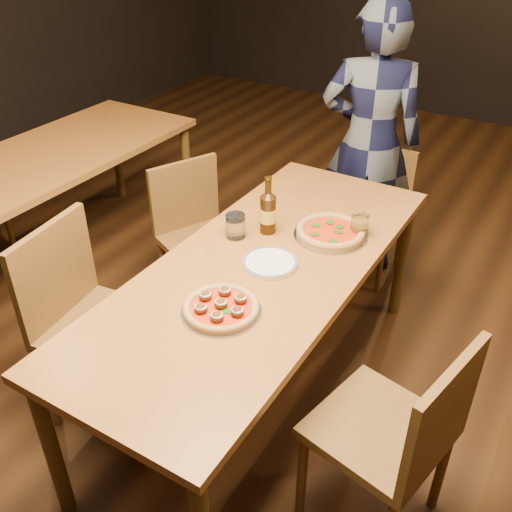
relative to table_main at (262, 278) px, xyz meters
The scene contains 14 objects.
ground 0.68m from the table_main, ahead, with size 9.00×9.00×0.00m, color black.
table_main is the anchor object (origin of this frame).
table_left 1.73m from the table_main, 169.99° to the left, with size 0.80×2.00×0.75m.
chair_main_nw 0.72m from the table_main, 140.54° to the right, with size 0.46×0.46×0.98m, color #5A3617, non-canonical shape.
chair_main_sw 0.79m from the table_main, 145.88° to the left, with size 0.41×0.41×0.89m, color #5A3617, non-canonical shape.
chair_main_e 0.78m from the table_main, 25.41° to the right, with size 0.44×0.44×0.94m, color #5A3617, non-canonical shape.
chair_end 1.27m from the table_main, 88.94° to the left, with size 0.39×0.39×0.83m, color #5A3617, non-canonical shape.
pizza_meatball 0.37m from the table_main, 84.90° to the right, with size 0.31×0.31×0.06m.
pizza_margherita 0.40m from the table_main, 67.93° to the left, with size 0.34×0.34×0.04m.
plate_stack 0.09m from the table_main, 16.27° to the left, with size 0.23×0.23×0.02m, color white.
beer_bottle 0.32m from the table_main, 115.24° to the left, with size 0.08×0.08×0.27m.
water_glass 0.29m from the table_main, 148.53° to the left, with size 0.09×0.09×0.11m, color white.
amber_glass 0.52m from the table_main, 59.48° to the left, with size 0.08×0.08×0.10m, color #926910.
diner 1.35m from the table_main, 92.46° to the left, with size 0.60×0.39×1.64m, color black.
Camera 1 is at (1.01, -1.72, 2.09)m, focal length 40.00 mm.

